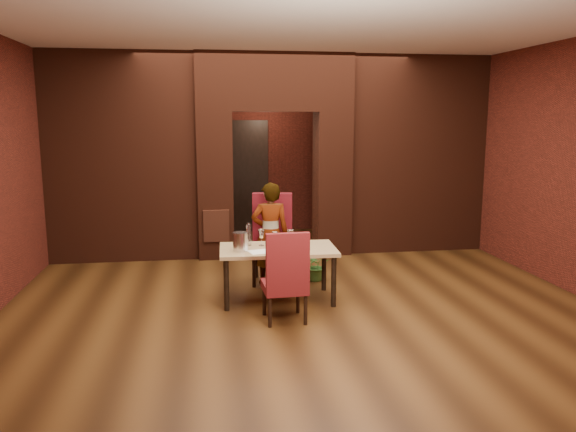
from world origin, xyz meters
The scene contains 24 objects.
floor centered at (0.00, 0.00, 0.00)m, with size 8.00×8.00×0.00m, color #4B2D12.
ceiling centered at (0.00, 0.00, 3.20)m, with size 7.00×8.00×0.04m, color silver.
wall_back centered at (0.00, 4.00, 1.60)m, with size 7.00×0.04×3.20m, color maroon.
wall_front centered at (0.00, -4.00, 1.60)m, with size 7.00×0.04×3.20m, color maroon.
wall_right centered at (3.50, 0.00, 1.60)m, with size 0.04×8.00×3.20m, color maroon.
pillar_left centered at (-0.95, 2.00, 1.15)m, with size 0.55×0.55×2.30m, color maroon.
pillar_right centered at (0.95, 2.00, 1.15)m, with size 0.55×0.55×2.30m, color maroon.
lintel centered at (0.00, 2.00, 2.75)m, with size 2.45×0.55×0.90m, color maroon.
wing_wall_left centered at (-2.36, 2.00, 1.60)m, with size 2.27×0.35×3.20m, color maroon.
wing_wall_right centered at (2.36, 2.00, 1.60)m, with size 2.27×0.35×3.20m, color maroon.
vent_panel centered at (-0.95, 1.71, 0.55)m, with size 0.40×0.03×0.50m, color #AC4F31.
rear_door centered at (-0.40, 3.94, 1.05)m, with size 0.90×0.08×2.10m, color black.
rear_door_frame centered at (-0.40, 3.90, 1.05)m, with size 1.02×0.04×2.22m, color black.
dining_table centered at (-0.25, -0.35, 0.33)m, with size 1.40×0.79×0.66m, color tan.
chair_far centered at (-0.23, 0.40, 0.60)m, with size 0.54×0.54×1.20m, color maroon.
chair_near centered at (-0.27, -1.05, 0.51)m, with size 0.46×0.46×1.02m, color maroon.
person_seated centered at (-0.26, 0.36, 0.69)m, with size 0.50×0.33×1.37m, color white.
wine_glass_a centered at (-0.43, -0.20, 0.76)m, with size 0.08×0.08×0.20m, color white, non-canonical shape.
wine_glass_b centered at (-0.28, -0.32, 0.75)m, with size 0.08×0.08×0.19m, color white, non-canonical shape.
wine_glass_c centered at (-0.10, -0.37, 0.76)m, with size 0.09×0.09×0.22m, color silver, non-canonical shape.
tasting_sheet centered at (-0.46, -0.52, 0.66)m, with size 0.31×0.23×0.00m, color white.
wine_bucket centered at (-0.71, -0.44, 0.77)m, with size 0.18×0.18×0.22m, color silver.
water_bottle centered at (-0.59, -0.16, 0.80)m, with size 0.07×0.07×0.28m, color silver.
potted_plant centered at (0.38, 0.42, 0.21)m, with size 0.38×0.33×0.42m, color #3A6D2C.
Camera 1 is at (-1.09, -6.92, 2.22)m, focal length 35.00 mm.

